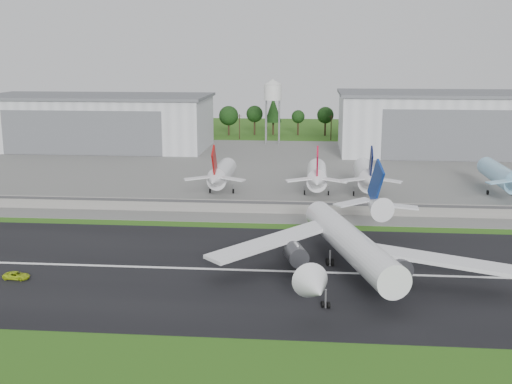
# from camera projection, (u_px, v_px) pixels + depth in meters

# --- Properties ---
(ground) EXTENTS (600.00, 600.00, 0.00)m
(ground) POSITION_uv_depth(u_px,v_px,m) (233.00, 289.00, 114.06)
(ground) COLOR #315614
(ground) RESTS_ON ground
(runway) EXTENTS (320.00, 60.00, 0.10)m
(runway) POSITION_uv_depth(u_px,v_px,m) (239.00, 270.00, 123.77)
(runway) COLOR black
(runway) RESTS_ON ground
(runway_centerline) EXTENTS (220.00, 1.00, 0.02)m
(runway_centerline) POSITION_uv_depth(u_px,v_px,m) (239.00, 270.00, 123.76)
(runway_centerline) COLOR white
(runway_centerline) RESTS_ON runway
(apron) EXTENTS (320.00, 150.00, 0.10)m
(apron) POSITION_uv_depth(u_px,v_px,m) (275.00, 169.00, 230.80)
(apron) COLOR slate
(apron) RESTS_ON ground
(blast_fence) EXTENTS (240.00, 0.61, 3.50)m
(blast_fence) POSITION_uv_depth(u_px,v_px,m) (259.00, 207.00, 167.17)
(blast_fence) COLOR gray
(blast_fence) RESTS_ON ground
(hangar_west) EXTENTS (97.00, 44.00, 23.20)m
(hangar_west) POSITION_uv_depth(u_px,v_px,m) (98.00, 122.00, 279.10)
(hangar_west) COLOR silver
(hangar_west) RESTS_ON ground
(hangar_east) EXTENTS (102.00, 47.00, 25.20)m
(hangar_east) POSITION_uv_depth(u_px,v_px,m) (462.00, 123.00, 265.18)
(hangar_east) COLOR silver
(hangar_east) RESTS_ON ground
(water_tower) EXTENTS (8.40, 8.40, 29.40)m
(water_tower) POSITION_uv_depth(u_px,v_px,m) (273.00, 90.00, 289.25)
(water_tower) COLOR #99999E
(water_tower) RESTS_ON ground
(utility_poles) EXTENTS (230.00, 3.00, 12.00)m
(utility_poles) POSITION_uv_depth(u_px,v_px,m) (285.00, 140.00, 308.64)
(utility_poles) COLOR black
(utility_poles) RESTS_ON ground
(treeline) EXTENTS (320.00, 16.00, 22.00)m
(treeline) POSITION_uv_depth(u_px,v_px,m) (286.00, 136.00, 323.24)
(treeline) COLOR black
(treeline) RESTS_ON ground
(main_airliner) EXTENTS (55.27, 58.41, 18.17)m
(main_airliner) POSITION_uv_depth(u_px,v_px,m) (349.00, 250.00, 120.48)
(main_airliner) COLOR white
(main_airliner) RESTS_ON runway
(ground_vehicle) EXTENTS (5.01, 2.56, 1.36)m
(ground_vehicle) POSITION_uv_depth(u_px,v_px,m) (17.00, 275.00, 118.67)
(ground_vehicle) COLOR #A7C216
(ground_vehicle) RESTS_ON runway
(parked_jet_red_a) EXTENTS (7.36, 31.29, 16.58)m
(parked_jet_red_a) POSITION_uv_depth(u_px,v_px,m) (221.00, 174.00, 188.40)
(parked_jet_red_a) COLOR silver
(parked_jet_red_a) RESTS_ON ground
(parked_jet_red_b) EXTENTS (7.36, 31.29, 16.67)m
(parked_jet_red_b) POSITION_uv_depth(u_px,v_px,m) (317.00, 176.00, 185.90)
(parked_jet_red_b) COLOR white
(parked_jet_red_b) RESTS_ON ground
(parked_jet_navy) EXTENTS (7.36, 31.29, 16.92)m
(parked_jet_navy) POSITION_uv_depth(u_px,v_px,m) (367.00, 176.00, 184.62)
(parked_jet_navy) COLOR white
(parked_jet_navy) RESTS_ON ground
(parked_jet_skyblue) EXTENTS (7.36, 37.29, 16.67)m
(parked_jet_skyblue) POSITION_uv_depth(u_px,v_px,m) (503.00, 176.00, 186.02)
(parked_jet_skyblue) COLOR #88C6EB
(parked_jet_skyblue) RESTS_ON ground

